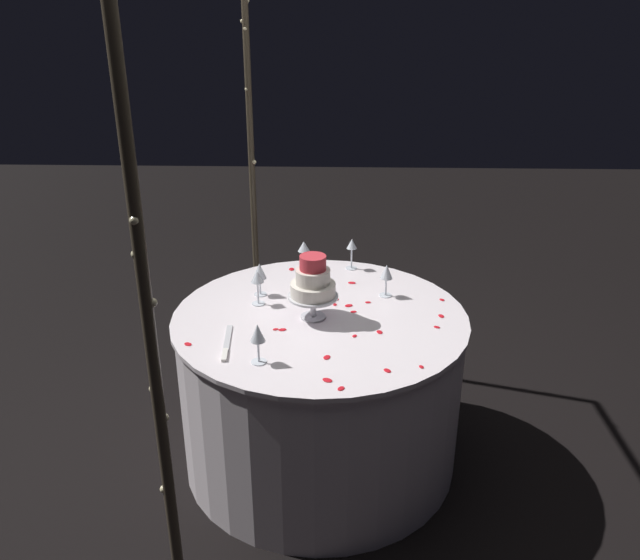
{
  "coord_description": "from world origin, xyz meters",
  "views": [
    {
      "loc": [
        -2.5,
        -0.08,
        2.03
      ],
      "look_at": [
        0.0,
        0.0,
        0.93
      ],
      "focal_mm": 35.39,
      "sensor_mm": 36.0,
      "label": 1
    }
  ],
  "objects_px": {
    "wine_glass_5": "(258,335)",
    "cake_knife": "(227,345)",
    "wine_glass_1": "(257,279)",
    "wine_glass_3": "(260,272)",
    "wine_glass_0": "(352,247)",
    "wine_glass_4": "(304,248)",
    "tiered_cake": "(313,283)",
    "wine_glass_2": "(386,273)",
    "decorative_arch": "(213,135)",
    "main_table": "(320,388)"
  },
  "relations": [
    {
      "from": "main_table",
      "to": "cake_knife",
      "type": "bearing_deg",
      "value": 128.37
    },
    {
      "from": "wine_glass_0",
      "to": "wine_glass_4",
      "type": "bearing_deg",
      "value": 93.8
    },
    {
      "from": "wine_glass_0",
      "to": "wine_glass_2",
      "type": "height_order",
      "value": "wine_glass_0"
    },
    {
      "from": "wine_glass_0",
      "to": "main_table",
      "type": "bearing_deg",
      "value": 164.87
    },
    {
      "from": "tiered_cake",
      "to": "wine_glass_3",
      "type": "bearing_deg",
      "value": 48.35
    },
    {
      "from": "main_table",
      "to": "cake_knife",
      "type": "height_order",
      "value": "cake_knife"
    },
    {
      "from": "decorative_arch",
      "to": "tiered_cake",
      "type": "xyz_separation_m",
      "value": [
        -0.03,
        -0.39,
        -0.62
      ]
    },
    {
      "from": "wine_glass_1",
      "to": "cake_knife",
      "type": "relative_size",
      "value": 0.55
    },
    {
      "from": "main_table",
      "to": "wine_glass_1",
      "type": "xyz_separation_m",
      "value": [
        0.1,
        0.29,
        0.51
      ]
    },
    {
      "from": "wine_glass_2",
      "to": "wine_glass_3",
      "type": "relative_size",
      "value": 0.99
    },
    {
      "from": "wine_glass_4",
      "to": "tiered_cake",
      "type": "bearing_deg",
      "value": -172.74
    },
    {
      "from": "wine_glass_1",
      "to": "wine_glass_5",
      "type": "distance_m",
      "value": 0.52
    },
    {
      "from": "tiered_cake",
      "to": "wine_glass_2",
      "type": "distance_m",
      "value": 0.41
    },
    {
      "from": "wine_glass_2",
      "to": "wine_glass_3",
      "type": "height_order",
      "value": "wine_glass_3"
    },
    {
      "from": "wine_glass_3",
      "to": "wine_glass_4",
      "type": "height_order",
      "value": "wine_glass_3"
    },
    {
      "from": "main_table",
      "to": "wine_glass_3",
      "type": "distance_m",
      "value": 0.61
    },
    {
      "from": "wine_glass_1",
      "to": "wine_glass_2",
      "type": "bearing_deg",
      "value": -79.6
    },
    {
      "from": "tiered_cake",
      "to": "main_table",
      "type": "bearing_deg",
      "value": -45.36
    },
    {
      "from": "main_table",
      "to": "wine_glass_2",
      "type": "height_order",
      "value": "wine_glass_2"
    },
    {
      "from": "main_table",
      "to": "wine_glass_5",
      "type": "relative_size",
      "value": 7.96
    },
    {
      "from": "wine_glass_2",
      "to": "wine_glass_5",
      "type": "relative_size",
      "value": 0.96
    },
    {
      "from": "main_table",
      "to": "wine_glass_2",
      "type": "distance_m",
      "value": 0.62
    },
    {
      "from": "main_table",
      "to": "wine_glass_3",
      "type": "height_order",
      "value": "wine_glass_3"
    },
    {
      "from": "tiered_cake",
      "to": "wine_glass_1",
      "type": "xyz_separation_m",
      "value": [
        0.13,
        0.26,
        -0.04
      ]
    },
    {
      "from": "wine_glass_2",
      "to": "wine_glass_4",
      "type": "height_order",
      "value": "wine_glass_2"
    },
    {
      "from": "decorative_arch",
      "to": "wine_glass_5",
      "type": "xyz_separation_m",
      "value": [
        -0.41,
        -0.2,
        -0.67
      ]
    },
    {
      "from": "tiered_cake",
      "to": "wine_glass_2",
      "type": "xyz_separation_m",
      "value": [
        0.24,
        -0.33,
        -0.05
      ]
    },
    {
      "from": "tiered_cake",
      "to": "wine_glass_5",
      "type": "height_order",
      "value": "tiered_cake"
    },
    {
      "from": "main_table",
      "to": "cake_knife",
      "type": "xyz_separation_m",
      "value": [
        -0.29,
        0.37,
        0.39
      ]
    },
    {
      "from": "wine_glass_4",
      "to": "wine_glass_0",
      "type": "bearing_deg",
      "value": -86.2
    },
    {
      "from": "wine_glass_5",
      "to": "cake_knife",
      "type": "bearing_deg",
      "value": 49.82
    },
    {
      "from": "wine_glass_3",
      "to": "wine_glass_4",
      "type": "relative_size",
      "value": 1.04
    },
    {
      "from": "wine_glass_3",
      "to": "wine_glass_1",
      "type": "bearing_deg",
      "value": -178.45
    },
    {
      "from": "wine_glass_1",
      "to": "cake_knife",
      "type": "height_order",
      "value": "wine_glass_1"
    },
    {
      "from": "decorative_arch",
      "to": "wine_glass_3",
      "type": "relative_size",
      "value": 15.02
    },
    {
      "from": "wine_glass_3",
      "to": "cake_knife",
      "type": "relative_size",
      "value": 0.54
    },
    {
      "from": "wine_glass_0",
      "to": "wine_glass_3",
      "type": "bearing_deg",
      "value": 127.87
    },
    {
      "from": "decorative_arch",
      "to": "wine_glass_3",
      "type": "bearing_deg",
      "value": -33.32
    },
    {
      "from": "wine_glass_1",
      "to": "wine_glass_3",
      "type": "bearing_deg",
      "value": 1.55
    },
    {
      "from": "main_table",
      "to": "wine_glass_2",
      "type": "bearing_deg",
      "value": -55.4
    },
    {
      "from": "wine_glass_0",
      "to": "wine_glass_1",
      "type": "height_order",
      "value": "wine_glass_0"
    },
    {
      "from": "wine_glass_3",
      "to": "cake_knife",
      "type": "xyz_separation_m",
      "value": [
        -0.49,
        0.08,
        -0.11
      ]
    },
    {
      "from": "wine_glass_4",
      "to": "wine_glass_5",
      "type": "bearing_deg",
      "value": 172.6
    },
    {
      "from": "wine_glass_3",
      "to": "wine_glass_4",
      "type": "bearing_deg",
      "value": -30.43
    },
    {
      "from": "wine_glass_1",
      "to": "wine_glass_4",
      "type": "bearing_deg",
      "value": -23.78
    },
    {
      "from": "decorative_arch",
      "to": "wine_glass_2",
      "type": "relative_size",
      "value": 15.14
    },
    {
      "from": "wine_glass_5",
      "to": "cake_knife",
      "type": "xyz_separation_m",
      "value": [
        0.12,
        0.15,
        -0.12
      ]
    },
    {
      "from": "main_table",
      "to": "wine_glass_3",
      "type": "relative_size",
      "value": 8.22
    },
    {
      "from": "decorative_arch",
      "to": "wine_glass_1",
      "type": "relative_size",
      "value": 14.86
    },
    {
      "from": "wine_glass_5",
      "to": "decorative_arch",
      "type": "bearing_deg",
      "value": 25.8
    }
  ]
}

